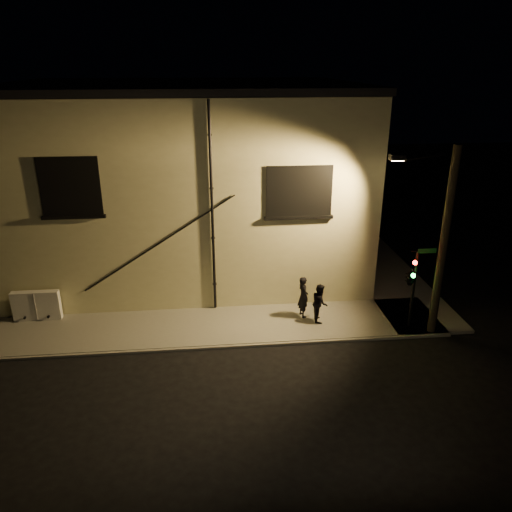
{
  "coord_description": "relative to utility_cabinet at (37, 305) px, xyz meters",
  "views": [
    {
      "loc": [
        -2.03,
        -15.7,
        9.73
      ],
      "look_at": [
        -0.21,
        1.8,
        2.82
      ],
      "focal_mm": 35.0,
      "sensor_mm": 36.0,
      "label": 1
    }
  ],
  "objects": [
    {
      "name": "ground",
      "position": [
        8.84,
        -2.7,
        -0.72
      ],
      "size": [
        90.0,
        90.0,
        0.0
      ],
      "primitive_type": "plane",
      "color": "black"
    },
    {
      "name": "pedestrian_a",
      "position": [
        10.53,
        -0.83,
        0.25
      ],
      "size": [
        0.55,
        0.7,
        1.71
      ],
      "primitive_type": "imported",
      "rotation": [
        0.0,
        0.0,
        1.81
      ],
      "color": "black",
      "rests_on": "sidewalk"
    },
    {
      "name": "utility_cabinet",
      "position": [
        0.0,
        0.0,
        0.0
      ],
      "size": [
        1.82,
        0.31,
        1.2
      ],
      "primitive_type": "cube",
      "color": "silver",
      "rests_on": "sidewalk"
    },
    {
      "name": "sidewalk",
      "position": [
        10.07,
        1.69,
        -0.66
      ],
      "size": [
        21.0,
        16.0,
        0.12
      ],
      "color": "slate",
      "rests_on": "ground"
    },
    {
      "name": "building",
      "position": [
        5.84,
        6.29,
        3.69
      ],
      "size": [
        16.2,
        12.23,
        8.8
      ],
      "color": "beige",
      "rests_on": "ground"
    },
    {
      "name": "pedestrian_b",
      "position": [
        11.11,
        -1.25,
        0.17
      ],
      "size": [
        0.66,
        0.81,
        1.55
      ],
      "primitive_type": "imported",
      "rotation": [
        0.0,
        0.0,
        1.47
      ],
      "color": "black",
      "rests_on": "sidewalk"
    },
    {
      "name": "streetlamp_pole",
      "position": [
        15.09,
        -2.45,
        3.08
      ],
      "size": [
        2.02,
        1.39,
        7.15
      ],
      "color": "black",
      "rests_on": "ground"
    },
    {
      "name": "traffic_signal",
      "position": [
        14.28,
        -2.18,
        1.54
      ],
      "size": [
        1.32,
        1.89,
        3.2
      ],
      "color": "black",
      "rests_on": "sidewalk"
    }
  ]
}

